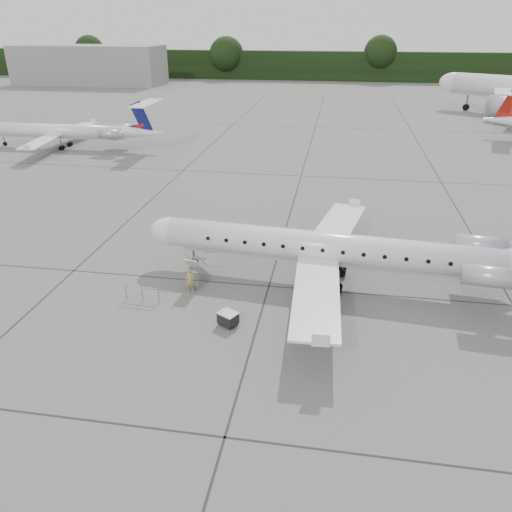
# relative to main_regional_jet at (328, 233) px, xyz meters

# --- Properties ---
(ground) EXTENTS (320.00, 320.00, 0.00)m
(ground) POSITION_rel_main_regional_jet_xyz_m (1.67, -3.81, -3.56)
(ground) COLOR slate
(ground) RESTS_ON ground
(treeline) EXTENTS (260.00, 4.00, 8.00)m
(treeline) POSITION_rel_main_regional_jet_xyz_m (1.67, 126.19, 0.44)
(treeline) COLOR black
(treeline) RESTS_ON ground
(terminal_building) EXTENTS (40.00, 14.00, 10.00)m
(terminal_building) POSITION_rel_main_regional_jet_xyz_m (-68.33, 106.19, 1.44)
(terminal_building) COLOR gray
(terminal_building) RESTS_ON ground
(main_regional_jet) EXTENTS (29.43, 22.40, 7.11)m
(main_regional_jet) POSITION_rel_main_regional_jet_xyz_m (0.00, 0.00, 0.00)
(main_regional_jet) COLOR silver
(main_regional_jet) RESTS_ON ground
(airstair) EXTENTS (1.06, 2.42, 2.23)m
(airstair) POSITION_rel_main_regional_jet_xyz_m (-8.38, -1.46, -2.44)
(airstair) COLOR silver
(airstair) RESTS_ON ground
(passenger) EXTENTS (0.69, 0.53, 1.67)m
(passenger) POSITION_rel_main_regional_jet_xyz_m (-8.51, -2.78, -2.72)
(passenger) COLOR #9C8855
(passenger) RESTS_ON ground
(safety_railing) EXTENTS (2.20, 0.21, 1.00)m
(safety_railing) POSITION_rel_main_regional_jet_xyz_m (-11.16, -4.40, -3.06)
(safety_railing) COLOR gray
(safety_railing) RESTS_ON ground
(baggage_cart) EXTENTS (1.29, 1.22, 0.88)m
(baggage_cart) POSITION_rel_main_regional_jet_xyz_m (-5.29, -6.19, -3.12)
(baggage_cart) COLOR black
(baggage_cart) RESTS_ON ground
(bg_regional_left) EXTENTS (24.76, 17.92, 6.46)m
(bg_regional_left) POSITION_rel_main_regional_jet_xyz_m (-37.70, 33.53, -0.33)
(bg_regional_left) COLOR silver
(bg_regional_left) RESTS_ON ground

